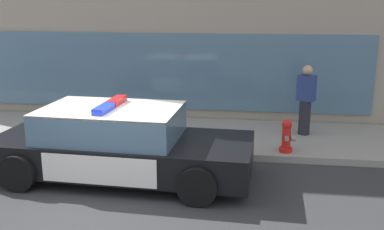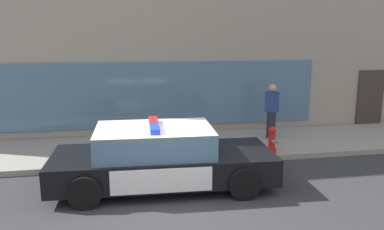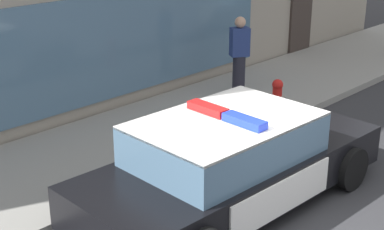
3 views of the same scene
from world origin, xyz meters
TOP-DOWN VIEW (x-y plane):
  - ground at (0.00, 0.00)m, footprint 48.00×48.00m
  - sidewalk at (0.00, 3.45)m, footprint 48.00×2.90m
  - police_cruiser at (-0.17, 0.79)m, footprint 5.00×2.28m
  - fire_hydrant at (3.09, 2.30)m, footprint 0.34×0.39m
  - pedestrian_on_sidewalk at (3.61, 3.71)m, footprint 0.48×0.43m

SIDE VIEW (x-z plane):
  - ground at x=0.00m, z-range 0.00..0.00m
  - sidewalk at x=0.00m, z-range 0.00..0.15m
  - fire_hydrant at x=3.09m, z-range 0.14..0.86m
  - police_cruiser at x=-0.17m, z-range -0.07..1.43m
  - pedestrian_on_sidewalk at x=3.61m, z-range 0.16..1.87m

